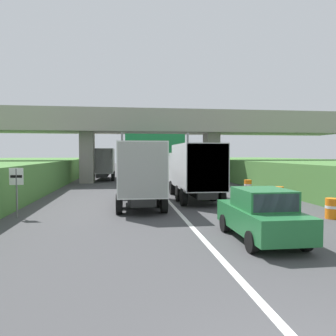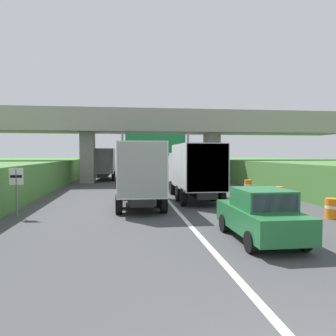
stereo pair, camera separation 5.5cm
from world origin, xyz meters
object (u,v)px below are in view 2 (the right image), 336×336
truck_black (104,162)px  construction_barrel_2 (279,194)px  speed_limit_sign (16,185)px  truck_white (139,171)px  construction_barrel_1 (332,208)px  construction_barrel_3 (248,186)px  car_yellow (131,166)px  truck_silver (194,169)px  car_green (261,215)px  overhead_highway_sign (156,148)px

truck_black → construction_barrel_2: bearing=-58.0°
speed_limit_sign → construction_barrel_2: bearing=12.5°
truck_white → construction_barrel_1: truck_white is taller
construction_barrel_3 → car_yellow: bearing=104.9°
construction_barrel_2 → speed_limit_sign: bearing=-167.5°
truck_silver → car_green: 9.65m
car_yellow → construction_barrel_2: car_yellow is taller
overhead_highway_sign → construction_barrel_3: overhead_highway_sign is taller
speed_limit_sign → construction_barrel_1: (13.85, -2.06, -1.02)m
truck_silver → truck_black: (-6.64, 17.01, 0.00)m
truck_silver → truck_white: bearing=-150.4°
truck_white → construction_barrel_1: bearing=-29.1°
construction_barrel_1 → construction_barrel_3: same height
truck_white → construction_barrel_3: (8.44, 5.71, -1.47)m
construction_barrel_1 → construction_barrel_2: 5.15m
truck_silver → construction_barrel_3: 6.40m
speed_limit_sign → truck_black: 21.65m
construction_barrel_2 → construction_barrel_3: size_ratio=1.00×
truck_white → truck_silver: bearing=29.6°
overhead_highway_sign → construction_barrel_1: size_ratio=6.53×
truck_silver → car_yellow: truck_silver is taller
truck_silver → construction_barrel_1: 8.25m
truck_silver → construction_barrel_1: (4.79, -6.56, -1.47)m
truck_black → construction_barrel_3: size_ratio=8.11×
truck_silver → construction_barrel_2: (4.88, -1.41, -1.47)m
truck_silver → truck_white: size_ratio=1.00×
speed_limit_sign → car_yellow: bearing=82.0°
car_green → overhead_highway_sign: bearing=95.9°
truck_silver → truck_black: same height
construction_barrel_2 → construction_barrel_1: bearing=-91.0°
truck_silver → construction_barrel_2: 5.29m
speed_limit_sign → construction_barrel_3: 16.30m
truck_white → construction_barrel_2: truck_white is taller
truck_black → construction_barrel_2: 21.78m
speed_limit_sign → construction_barrel_2: (13.94, 3.08, -1.02)m
overhead_highway_sign → car_yellow: (-1.79, 27.11, -2.55)m
car_yellow → construction_barrel_3: car_yellow is taller
truck_white → construction_barrel_3: truck_white is taller
car_yellow → construction_barrel_2: bearing=-77.2°
overhead_highway_sign → speed_limit_sign: (-7.40, -12.72, -1.93)m
overhead_highway_sign → truck_black: (-4.99, 8.79, -1.47)m
truck_silver → truck_white: same height
speed_limit_sign → construction_barrel_2: speed_limit_sign is taller
construction_barrel_2 → truck_silver: bearing=163.9°
car_yellow → construction_barrel_2: 37.68m
construction_barrel_2 → construction_barrel_3: (0.09, 5.15, 0.00)m
car_yellow → construction_barrel_3: bearing=-75.1°
truck_white → car_green: truck_white is taller
overhead_highway_sign → truck_silver: (1.66, -8.22, -1.47)m
car_yellow → car_green: same height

